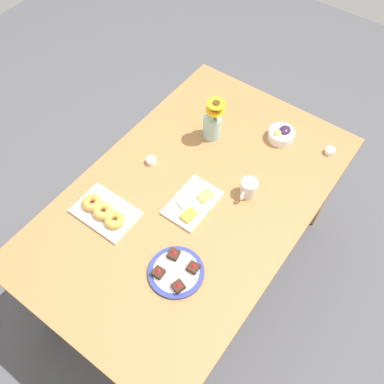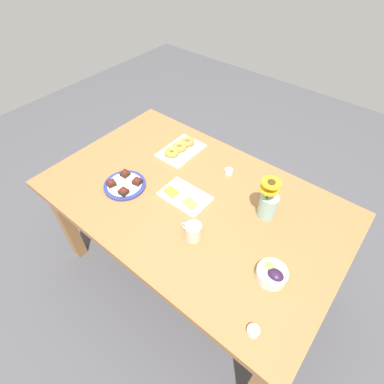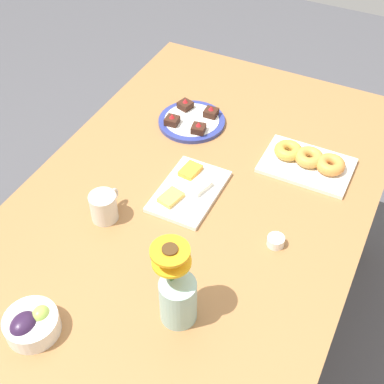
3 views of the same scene
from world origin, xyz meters
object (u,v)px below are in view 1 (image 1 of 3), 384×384
at_px(jam_cup_berry, 151,161).
at_px(dessert_plate, 176,272).
at_px(dining_table, 192,207).
at_px(cheese_platter, 193,203).
at_px(croissant_platter, 104,212).
at_px(flower_vase, 212,124).
at_px(jam_cup_honey, 330,151).
at_px(grape_bowl, 281,134).
at_px(coffee_mug, 249,188).

xyz_separation_m(jam_cup_berry, dessert_plate, (0.39, 0.45, -0.00)).
bearing_deg(dining_table, dessert_plate, 26.38).
bearing_deg(cheese_platter, croissant_platter, -46.41).
xyz_separation_m(dining_table, flower_vase, (-0.36, -0.14, 0.17)).
xyz_separation_m(jam_cup_honey, jam_cup_berry, (0.57, -0.67, 0.00)).
distance_m(grape_bowl, cheese_platter, 0.60).
bearing_deg(flower_vase, cheese_platter, 22.92).
height_order(dining_table, jam_cup_honey, jam_cup_honey).
xyz_separation_m(jam_cup_honey, flower_vase, (0.25, -0.53, 0.07)).
bearing_deg(dining_table, coffee_mug, 130.13).
xyz_separation_m(dining_table, coffee_mug, (-0.17, 0.20, 0.13)).
relative_size(croissant_platter, dessert_plate, 1.21).
distance_m(dining_table, flower_vase, 0.42).
xyz_separation_m(cheese_platter, jam_cup_honey, (-0.64, 0.37, 0.00)).
xyz_separation_m(coffee_mug, jam_cup_honey, (-0.45, 0.20, -0.03)).
height_order(grape_bowl, dessert_plate, grape_bowl).
relative_size(croissant_platter, flower_vase, 1.15).
relative_size(dessert_plate, flower_vase, 0.95).
bearing_deg(jam_cup_berry, dining_table, 80.61).
bearing_deg(grape_bowl, coffee_mug, 6.83).
bearing_deg(grape_bowl, dining_table, -15.13).
xyz_separation_m(dining_table, jam_cup_berry, (-0.05, -0.28, 0.10)).
relative_size(coffee_mug, grape_bowl, 0.86).
relative_size(coffee_mug, flower_vase, 0.46).
bearing_deg(coffee_mug, cheese_platter, -40.79).
bearing_deg(jam_cup_honey, dessert_plate, -13.22).
xyz_separation_m(croissant_platter, jam_cup_honey, (-0.92, 0.65, -0.01)).
bearing_deg(cheese_platter, coffee_mug, 139.21).
distance_m(grape_bowl, dessert_plate, 0.90).
distance_m(jam_cup_berry, flower_vase, 0.35).
xyz_separation_m(dining_table, dessert_plate, (0.34, 0.17, 0.10)).
bearing_deg(flower_vase, coffee_mug, 59.68).
height_order(dining_table, croissant_platter, croissant_platter).
xyz_separation_m(grape_bowl, jam_cup_honey, (-0.06, 0.24, -0.01)).
distance_m(dining_table, croissant_platter, 0.41).
bearing_deg(jam_cup_honey, flower_vase, -64.93).
bearing_deg(jam_cup_berry, coffee_mug, 104.15).
bearing_deg(dessert_plate, coffee_mug, 176.87).
xyz_separation_m(cheese_platter, dessert_plate, (0.31, 0.14, 0.00)).
distance_m(dining_table, dessert_plate, 0.39).
bearing_deg(dessert_plate, croissant_platter, -94.88).
bearing_deg(coffee_mug, flower_vase, -120.32).
xyz_separation_m(cheese_platter, jam_cup_berry, (-0.08, -0.30, 0.00)).
distance_m(cheese_platter, croissant_platter, 0.40).
relative_size(grape_bowl, jam_cup_berry, 2.73).
distance_m(coffee_mug, cheese_platter, 0.26).
distance_m(dining_table, jam_cup_honey, 0.73).
bearing_deg(jam_cup_berry, dessert_plate, 49.16).
height_order(dining_table, cheese_platter, cheese_platter).
distance_m(grape_bowl, flower_vase, 0.35).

